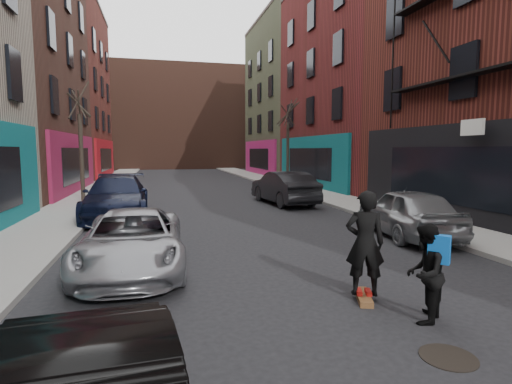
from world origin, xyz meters
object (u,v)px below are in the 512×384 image
tree_right_far (288,136)px  parked_right_far (407,212)px  skateboarder (365,243)px  pedestrian (425,273)px  parked_right_end (284,188)px  skateboard (363,297)px  parked_left_end (117,197)px  parked_left_far (132,241)px  tree_left_far (80,133)px  manhole (448,357)px

tree_right_far → parked_right_far: bearing=-95.6°
skateboarder → pedestrian: (0.45, -1.01, -0.25)m
parked_right_end → skateboard: size_ratio=5.98×
parked_right_far → parked_right_end: 7.87m
parked_left_end → parked_right_far: parked_left_end is taller
tree_right_far → skateboard: size_ratio=8.50×
tree_right_far → parked_left_far: size_ratio=1.47×
tree_right_far → parked_left_far: tree_right_far is taller
parked_left_far → parked_right_far: bearing=12.3°
parked_left_end → pedestrian: 12.20m
tree_left_far → parked_right_end: size_ratio=1.36×
tree_right_far → parked_right_end: 9.44m
skateboard → skateboarder: size_ratio=0.44×
pedestrian → tree_right_far: bearing=-145.1°
parked_right_end → tree_right_far: bearing=-115.5°
tree_left_far → pedestrian: bearing=-64.5°
parked_right_far → pedestrian: 6.32m
tree_right_far → parked_right_end: tree_right_far is taller
manhole → skateboarder: bearing=92.0°
skateboard → skateboarder: 0.96m
parked_right_far → parked_right_end: bearing=-71.9°
parked_left_far → skateboarder: bearing=-33.9°
tree_left_far → tree_right_far: 13.78m
tree_right_far → skateboarder: 21.46m
tree_left_far → skateboard: 16.54m
parked_left_far → manhole: (4.07, -4.80, -0.64)m
parked_right_end → skateboard: parked_right_end is taller
parked_left_far → skateboarder: skateboarder is taller
tree_left_far → skateboarder: bearing=-64.4°
parked_right_end → manhole: 14.33m
tree_right_far → parked_right_end: size_ratio=1.42×
parked_right_far → manhole: size_ratio=6.20×
tree_left_far → parked_left_far: tree_left_far is taller
parked_left_end → parked_right_far: size_ratio=1.28×
parked_left_end → parked_right_end: bearing=15.8°
skateboard → manhole: 2.02m
parked_left_end → skateboard: bearing=-64.0°
parked_left_far → parked_left_end: 7.20m
parked_left_end → parked_right_end: size_ratio=1.16×
skateboard → parked_right_far: bearing=68.8°
skateboard → pedestrian: pedestrian is taller
tree_left_far → skateboard: tree_left_far is taller
parked_right_end → pedestrian: size_ratio=3.20×
tree_left_far → manhole: size_ratio=9.29×
skateboarder → pedestrian: 1.13m
parked_left_end → parked_right_far: 10.40m
parked_right_end → skateboarder: (-2.40, -12.09, 0.22)m
parked_left_end → skateboarder: size_ratio=3.05×
pedestrian → tree_left_far: bearing=-106.7°
parked_right_end → skateboarder: skateboarder is taller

